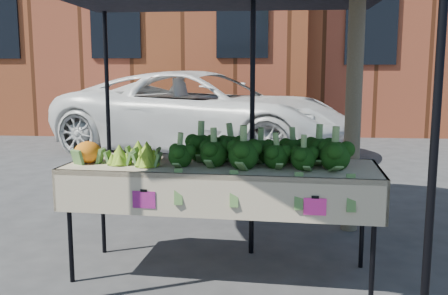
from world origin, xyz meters
The scene contains 7 objects.
ground centered at (0.00, 0.00, 0.00)m, with size 90.00×90.00×0.00m, color #303033.
table centered at (-0.14, -0.02, 0.45)m, with size 2.44×0.93×0.90m.
canopy centered at (-0.28, 0.56, 1.37)m, with size 3.16×3.16×2.74m, color black, non-canonical shape.
broccoli_heap centered at (0.13, 0.01, 1.04)m, with size 1.38×0.58×0.27m, color black.
romanesco_cluster centered at (-0.81, 0.02, 1.01)m, with size 0.44×0.58×0.21m, color #89B62E.
cauliflower_pair centered at (-1.19, -0.07, 0.99)m, with size 0.21×0.21×0.19m, color orange.
vehicle centered at (-1.10, 5.85, 2.90)m, with size 2.68×1.61×5.80m, color white.
Camera 1 is at (0.26, -3.81, 1.62)m, focal length 40.13 mm.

